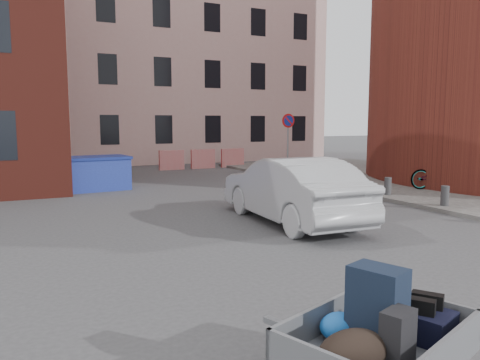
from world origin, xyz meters
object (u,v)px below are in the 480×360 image
trailer (378,339)px  silver_car (291,190)px  dumpster (87,173)px  bicycle (439,174)px

trailer → silver_car: (3.28, 6.67, 0.18)m
trailer → dumpster: size_ratio=0.66×
trailer → bicycle: trailer is taller
dumpster → bicycle: (10.85, -5.70, 0.05)m
silver_car → dumpster: bearing=-61.8°
bicycle → silver_car: bearing=124.4°
bicycle → dumpster: bearing=81.4°
trailer → dumpster: trailer is taller
silver_car → bicycle: silver_car is taller
trailer → dumpster: 14.32m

